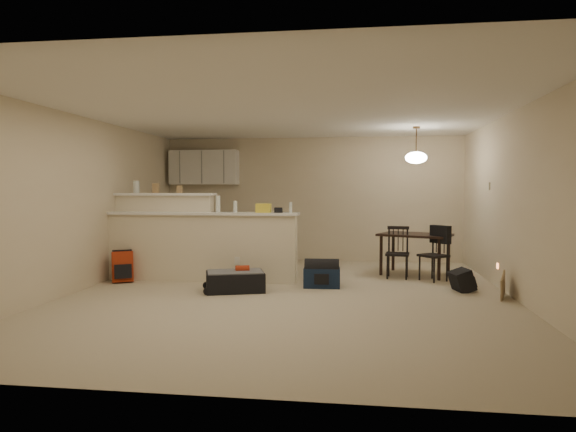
% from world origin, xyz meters
% --- Properties ---
extents(room, '(7.00, 7.02, 2.50)m').
position_xyz_m(room, '(0.00, 0.00, 1.25)').
color(room, '#BBAD90').
rests_on(room, ground).
extents(breakfast_bar, '(3.08, 0.58, 1.39)m').
position_xyz_m(breakfast_bar, '(-1.76, 0.98, 0.61)').
color(breakfast_bar, beige).
rests_on(breakfast_bar, ground).
extents(upper_cabinets, '(1.40, 0.34, 0.70)m').
position_xyz_m(upper_cabinets, '(-2.20, 3.32, 1.90)').
color(upper_cabinets, white).
rests_on(upper_cabinets, room).
extents(kitchen_counter, '(1.80, 0.60, 0.90)m').
position_xyz_m(kitchen_counter, '(-2.00, 3.19, 0.45)').
color(kitchen_counter, white).
rests_on(kitchen_counter, ground).
extents(thermostat, '(0.02, 0.12, 0.12)m').
position_xyz_m(thermostat, '(2.98, 1.55, 1.50)').
color(thermostat, beige).
rests_on(thermostat, room).
extents(jar, '(0.10, 0.10, 0.20)m').
position_xyz_m(jar, '(-2.68, 1.12, 1.49)').
color(jar, silver).
rests_on(jar, breakfast_bar).
extents(cereal_box, '(0.10, 0.07, 0.16)m').
position_xyz_m(cereal_box, '(-2.35, 1.12, 1.47)').
color(cereal_box, '#9D7B51').
rests_on(cereal_box, breakfast_bar).
extents(small_box, '(0.08, 0.06, 0.12)m').
position_xyz_m(small_box, '(-1.94, 1.12, 1.45)').
color(small_box, '#9D7B51').
rests_on(small_box, breakfast_bar).
extents(bottle_a, '(0.07, 0.07, 0.26)m').
position_xyz_m(bottle_a, '(-1.24, 0.90, 1.22)').
color(bottle_a, silver).
rests_on(bottle_a, breakfast_bar).
extents(bottle_b, '(0.06, 0.06, 0.18)m').
position_xyz_m(bottle_b, '(-0.96, 0.90, 1.18)').
color(bottle_b, silver).
rests_on(bottle_b, breakfast_bar).
extents(bag_lump, '(0.22, 0.18, 0.14)m').
position_xyz_m(bag_lump, '(-0.51, 0.90, 1.16)').
color(bag_lump, '#9D7B51').
rests_on(bag_lump, breakfast_bar).
extents(pouch, '(0.12, 0.10, 0.08)m').
position_xyz_m(pouch, '(-0.28, 0.90, 1.13)').
color(pouch, '#9D7B51').
rests_on(pouch, breakfast_bar).
extents(extra_item_x, '(0.05, 0.05, 0.16)m').
position_xyz_m(extra_item_x, '(-0.09, 0.90, 1.17)').
color(extra_item_x, silver).
rests_on(extra_item_x, breakfast_bar).
extents(dining_table, '(1.33, 1.13, 0.70)m').
position_xyz_m(dining_table, '(1.90, 1.91, 0.62)').
color(dining_table, black).
rests_on(dining_table, ground).
extents(pendant_lamp, '(0.36, 0.36, 0.62)m').
position_xyz_m(pendant_lamp, '(1.90, 1.91, 1.99)').
color(pendant_lamp, brown).
rests_on(pendant_lamp, room).
extents(dining_chair_near, '(0.41, 0.40, 0.84)m').
position_xyz_m(dining_chair_near, '(1.58, 1.56, 0.42)').
color(dining_chair_near, black).
rests_on(dining_chair_near, ground).
extents(dining_chair_far, '(0.51, 0.52, 0.86)m').
position_xyz_m(dining_chair_far, '(2.13, 1.39, 0.43)').
color(dining_chair_far, black).
rests_on(dining_chair_far, ground).
extents(suitcase, '(0.93, 0.75, 0.27)m').
position_xyz_m(suitcase, '(-0.79, 0.15, 0.14)').
color(suitcase, black).
rests_on(suitcase, ground).
extents(red_backpack, '(0.37, 0.32, 0.47)m').
position_xyz_m(red_backpack, '(-2.70, 0.61, 0.24)').
color(red_backpack, '#AB2D13').
rests_on(red_backpack, ground).
extents(navy_duffel, '(0.55, 0.31, 0.29)m').
position_xyz_m(navy_duffel, '(0.42, 0.61, 0.15)').
color(navy_duffel, '#12203A').
rests_on(navy_duffel, ground).
extents(black_daypack, '(0.31, 0.38, 0.30)m').
position_xyz_m(black_daypack, '(2.42, 0.60, 0.15)').
color(black_daypack, black).
rests_on(black_daypack, ground).
extents(cardboard_sheet, '(0.17, 0.41, 0.33)m').
position_xyz_m(cardboard_sheet, '(2.85, 0.13, 0.16)').
color(cardboard_sheet, '#9D7B51').
rests_on(cardboard_sheet, ground).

